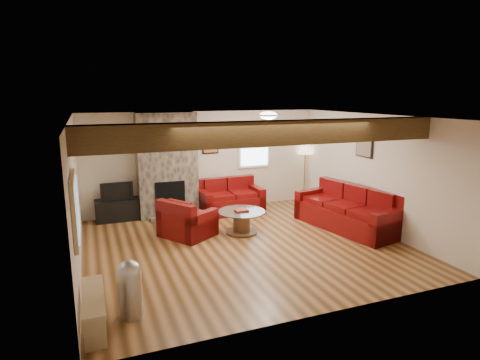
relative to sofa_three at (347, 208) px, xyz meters
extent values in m
plane|color=#573517|center=(-2.48, -0.13, -0.46)|extent=(8.00, 8.00, 0.00)
plane|color=white|center=(-2.48, -0.13, 2.04)|extent=(8.00, 8.00, 0.00)
plane|color=beige|center=(-2.48, 2.62, 0.79)|extent=(8.00, 0.00, 8.00)
plane|color=beige|center=(-2.48, -2.88, 0.79)|extent=(8.00, 0.00, 8.00)
plane|color=beige|center=(-5.48, -0.13, 0.79)|extent=(0.00, 7.50, 7.50)
plane|color=beige|center=(0.52, -0.13, 0.79)|extent=(0.00, 7.50, 7.50)
cube|color=#362310|center=(-2.48, -1.38, 1.85)|extent=(6.00, 0.36, 0.38)
cube|color=#3A342D|center=(-3.48, 2.37, 0.79)|extent=(1.40, 0.50, 2.50)
cube|color=black|center=(-3.48, 2.12, -0.01)|extent=(0.70, 0.06, 0.90)
cube|color=#3A342D|center=(-3.48, 2.07, -0.42)|extent=(1.00, 0.25, 0.08)
cylinder|color=#4D3118|center=(-2.28, 0.53, -0.44)|extent=(0.67, 0.67, 0.04)
cylinder|color=#4D3118|center=(-2.28, 0.53, -0.24)|extent=(0.36, 0.36, 0.45)
cylinder|color=silver|center=(-2.28, 0.53, 0.02)|extent=(1.00, 1.00, 0.02)
cube|color=maroon|center=(-2.28, 0.53, 0.05)|extent=(0.28, 0.20, 0.03)
cube|color=black|center=(-4.67, 2.40, -0.21)|extent=(1.02, 0.41, 0.51)
imported|color=black|center=(-4.67, 2.40, 0.26)|extent=(0.73, 0.10, 0.42)
cylinder|color=#A78045|center=(0.32, 2.42, -0.44)|extent=(0.29, 0.29, 0.03)
cylinder|color=#A78045|center=(0.32, 2.42, 0.26)|extent=(0.03, 0.03, 1.45)
cone|color=beige|center=(0.32, 2.42, 1.01)|extent=(0.41, 0.41, 0.29)
camera|label=1|loc=(-5.24, -7.06, 2.43)|focal=30.00mm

